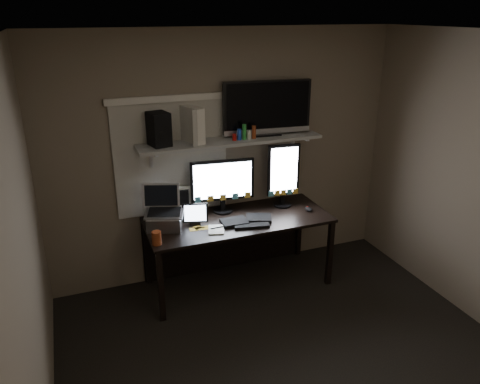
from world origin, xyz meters
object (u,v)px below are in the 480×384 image
tv (267,108)px  game_console (192,125)px  desk (234,230)px  keyboard (247,220)px  mouse (309,209)px  tablet (195,214)px  cup (157,238)px  monitor_portrait (283,175)px  speaker (159,129)px  monitor_landscape (223,186)px  laptop (164,209)px

tv → game_console: tv is taller
desk → keyboard: keyboard is taller
desk → keyboard: 0.29m
keyboard → mouse: bearing=12.7°
tablet → cup: size_ratio=2.00×
keyboard → mouse: mouse is taller
monitor_portrait → game_console: bearing=179.8°
monitor_portrait → desk: bearing=-172.8°
monitor_portrait → keyboard: bearing=-149.4°
keyboard → tablet: 0.50m
tv → speaker: (-1.07, -0.01, -0.11)m
monitor_landscape → laptop: bearing=-157.6°
cup → tablet: bearing=33.5°
speaker → monitor_portrait: bearing=-16.1°
monitor_portrait → keyboard: size_ratio=1.31×
cup → speaker: 0.98m
tablet → laptop: size_ratio=0.61×
desk → laptop: 0.81m
monitor_landscape → game_console: (-0.28, 0.01, 0.64)m
desk → tv: tv is taller
mouse → cup: bearing=-174.6°
mouse → tv: size_ratio=0.11×
desk → game_console: bearing=164.1°
laptop → tablet: bearing=16.5°
tv → speaker: bearing=-174.0°
monitor_landscape → cup: size_ratio=5.25×
mouse → game_console: (-1.10, 0.31, 0.90)m
cup → speaker: size_ratio=0.40×
monitor_portrait → keyboard: (-0.50, -0.24, -0.32)m
monitor_landscape → monitor_portrait: (0.63, -0.07, 0.06)m
game_console → laptop: bearing=-171.4°
monitor_landscape → laptop: monitor_landscape is taller
monitor_landscape → tv: (0.47, 0.02, 0.73)m
monitor_landscape → tv: bearing=8.5°
monitor_landscape → keyboard: size_ratio=1.25×
monitor_landscape → game_console: game_console is taller
monitor_portrait → mouse: size_ratio=6.61×
monitor_portrait → cup: size_ratio=5.51×
keyboard → speaker: speaker is taller
tablet → cup: (-0.42, -0.28, -0.05)m
tablet → laptop: (-0.29, 0.01, 0.09)m
mouse → tablet: bearing=174.0°
monitor_portrait → tablet: 1.01m
desk → monitor_portrait: monitor_portrait is taller
monitor_landscape → monitor_portrait: bearing=-0.2°
mouse → speaker: size_ratio=0.33×
laptop → game_console: size_ratio=1.19×
cup → mouse: bearing=6.2°
tablet → speaker: size_ratio=0.79×
desk → tablet: bearing=-167.5°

